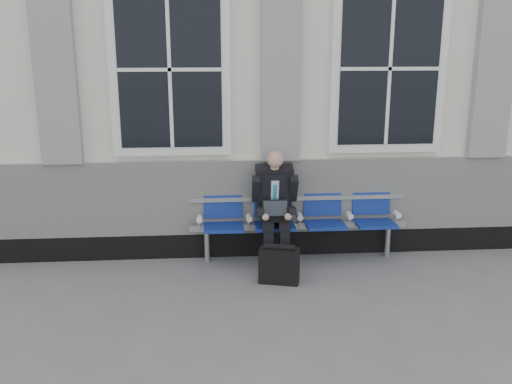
{
  "coord_description": "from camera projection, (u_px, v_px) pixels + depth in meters",
  "views": [
    {
      "loc": [
        -1.69,
        -5.11,
        2.59
      ],
      "look_at": [
        -1.23,
        0.9,
        0.96
      ],
      "focal_mm": 40.0,
      "sensor_mm": 36.0,
      "label": 1
    }
  ],
  "objects": [
    {
      "name": "ground",
      "position": [
        384.0,
        305.0,
        5.72
      ],
      "size": [
        70.0,
        70.0,
        0.0
      ],
      "primitive_type": "plane",
      "color": "slate",
      "rests_on": "ground"
    },
    {
      "name": "station_building",
      "position": [
        323.0,
        63.0,
        8.48
      ],
      "size": [
        14.4,
        4.4,
        4.49
      ],
      "color": "silver",
      "rests_on": "ground"
    },
    {
      "name": "bench",
      "position": [
        299.0,
        215.0,
        6.8
      ],
      "size": [
        2.6,
        0.47,
        0.91
      ],
      "color": "#9EA0A3",
      "rests_on": "ground"
    },
    {
      "name": "businessman",
      "position": [
        275.0,
        203.0,
        6.6
      ],
      "size": [
        0.53,
        0.71,
        1.35
      ],
      "color": "black",
      "rests_on": "ground"
    },
    {
      "name": "briefcase",
      "position": [
        279.0,
        265.0,
        6.19
      ],
      "size": [
        0.46,
        0.28,
        0.44
      ],
      "color": "black",
      "rests_on": "ground"
    }
  ]
}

